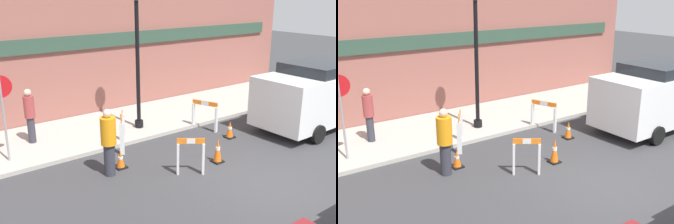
# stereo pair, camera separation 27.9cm
# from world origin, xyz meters

# --- Properties ---
(ground_plane) EXTENTS (60.00, 60.00, 0.00)m
(ground_plane) POSITION_xyz_m (0.00, 0.00, 0.00)
(ground_plane) COLOR #38383A
(sidewalk_slab) EXTENTS (18.00, 3.36, 0.12)m
(sidewalk_slab) POSITION_xyz_m (0.00, 6.18, 0.06)
(sidewalk_slab) COLOR #ADA89E
(sidewalk_slab) RESTS_ON ground_plane
(storefront_facade) EXTENTS (18.00, 0.22, 5.50)m
(storefront_facade) POSITION_xyz_m (0.00, 7.93, 2.75)
(storefront_facade) COLOR #93564C
(storefront_facade) RESTS_ON ground_plane
(streetlamp_post) EXTENTS (0.44, 0.44, 4.58)m
(streetlamp_post) POSITION_xyz_m (-0.68, 5.43, 3.10)
(streetlamp_post) COLOR black
(streetlamp_post) RESTS_ON sidewalk_slab
(stop_sign) EXTENTS (0.60, 0.06, 2.37)m
(stop_sign) POSITION_xyz_m (-5.00, 5.26, 1.71)
(stop_sign) COLOR gray
(stop_sign) RESTS_ON sidewalk_slab
(barricade_0) EXTENTS (0.57, 0.80, 1.11)m
(barricade_0) POSITION_xyz_m (-1.96, 4.35, 0.60)
(barricade_0) COLOR white
(barricade_0) RESTS_ON ground_plane
(barricade_1) EXTENTS (0.66, 0.52, 0.99)m
(barricade_1) POSITION_xyz_m (-1.40, 1.86, 0.52)
(barricade_1) COLOR white
(barricade_1) RESTS_ON ground_plane
(barricade_2) EXTENTS (0.46, 0.91, 1.02)m
(barricade_2) POSITION_xyz_m (1.13, 4.15, 0.56)
(barricade_2) COLOR white
(barricade_2) RESTS_ON ground_plane
(traffic_cone_0) EXTENTS (0.30, 0.30, 0.56)m
(traffic_cone_0) POSITION_xyz_m (1.29, 3.10, 0.27)
(traffic_cone_0) COLOR black
(traffic_cone_0) RESTS_ON ground_plane
(traffic_cone_1) EXTENTS (0.30, 0.30, 0.71)m
(traffic_cone_1) POSITION_xyz_m (-0.32, 1.97, 0.34)
(traffic_cone_1) COLOR black
(traffic_cone_1) RESTS_ON ground_plane
(traffic_cone_2) EXTENTS (0.30, 0.30, 0.49)m
(traffic_cone_2) POSITION_xyz_m (-2.67, 3.26, 0.23)
(traffic_cone_2) COLOR black
(traffic_cone_2) RESTS_ON ground_plane
(person_worker) EXTENTS (0.45, 0.45, 1.78)m
(person_worker) POSITION_xyz_m (-3.10, 3.06, 0.95)
(person_worker) COLOR #33333D
(person_worker) RESTS_ON ground_plane
(person_pedestrian) EXTENTS (0.41, 0.41, 1.68)m
(person_pedestrian) POSITION_xyz_m (-4.04, 6.22, 1.03)
(person_pedestrian) COLOR #33333D
(person_pedestrian) RESTS_ON sidewalk_slab
(work_van) EXTENTS (5.33, 2.20, 2.26)m
(work_van) POSITION_xyz_m (4.79, 2.13, 1.24)
(work_van) COLOR white
(work_van) RESTS_ON ground_plane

